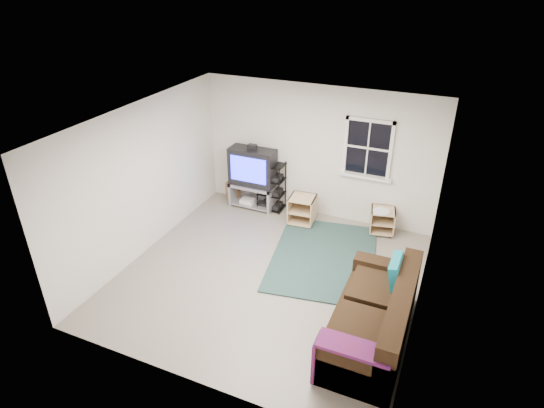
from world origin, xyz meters
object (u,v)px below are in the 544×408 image
at_px(tv_unit, 253,173).
at_px(side_table_right, 382,219).
at_px(side_table_left, 303,208).
at_px(sofa, 374,319).
at_px(av_rack, 271,189).

height_order(tv_unit, side_table_right, tv_unit).
bearing_deg(side_table_left, side_table_right, 9.49).
bearing_deg(side_table_right, tv_unit, -179.18).
height_order(tv_unit, sofa, tv_unit).
xyz_separation_m(av_rack, sofa, (2.71, -2.82, -0.10)).
distance_m(tv_unit, av_rack, 0.50).
distance_m(side_table_left, side_table_right, 1.51).
bearing_deg(sofa, tv_unit, 138.18).
relative_size(av_rack, sofa, 0.48).
bearing_deg(sofa, side_table_left, 127.13).
bearing_deg(side_table_left, sofa, -52.87).
bearing_deg(side_table_right, side_table_left, -170.51).
distance_m(av_rack, side_table_left, 0.83).
height_order(av_rack, side_table_right, av_rack).
relative_size(tv_unit, side_table_left, 2.43).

